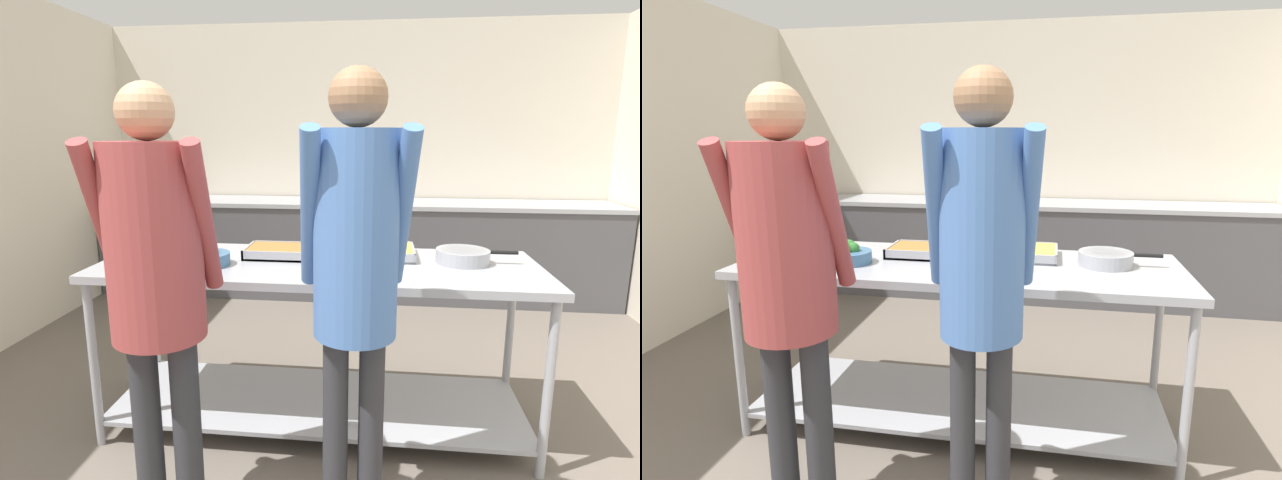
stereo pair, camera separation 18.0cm
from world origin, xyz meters
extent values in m
cube|color=beige|center=(0.00, 4.11, 1.32)|extent=(5.10, 0.06, 2.65)
cube|color=#4C4C51|center=(0.00, 3.74, 0.45)|extent=(4.94, 0.62, 0.90)
cube|color=#9EA0A8|center=(0.00, 3.74, 0.92)|extent=(4.94, 0.65, 0.04)
cube|color=black|center=(0.79, 3.74, 0.93)|extent=(0.51, 0.45, 0.02)
cube|color=#9EA0A8|center=(-0.05, 1.45, 0.90)|extent=(2.29, 0.79, 0.04)
cube|color=#9EA0A8|center=(-0.05, 1.45, 0.12)|extent=(2.21, 0.71, 0.02)
cylinder|color=#9EA0A8|center=(-1.14, 1.10, 0.44)|extent=(0.04, 0.04, 0.88)
cylinder|color=#9EA0A8|center=(1.04, 1.10, 0.44)|extent=(0.04, 0.04, 0.88)
cylinder|color=#9EA0A8|center=(-1.14, 1.79, 0.44)|extent=(0.04, 0.04, 0.88)
cylinder|color=#9EA0A8|center=(1.04, 1.79, 0.44)|extent=(0.04, 0.04, 0.88)
cylinder|color=white|center=(-0.88, 1.32, 0.92)|extent=(0.25, 0.25, 0.01)
cylinder|color=white|center=(-0.88, 1.32, 0.94)|extent=(0.25, 0.25, 0.01)
cylinder|color=white|center=(-0.88, 1.32, 0.95)|extent=(0.24, 0.24, 0.01)
cylinder|color=white|center=(-0.88, 1.32, 0.96)|extent=(0.24, 0.24, 0.01)
cylinder|color=white|center=(-0.88, 1.32, 0.97)|extent=(0.24, 0.24, 0.01)
cylinder|color=#3D668C|center=(-0.61, 1.34, 0.95)|extent=(0.23, 0.23, 0.06)
sphere|color=#2D702D|center=(-0.59, 1.34, 0.99)|extent=(0.07, 0.07, 0.07)
sphere|color=#2D702D|center=(-0.63, 1.39, 0.99)|extent=(0.07, 0.07, 0.07)
sphere|color=#2D702D|center=(-0.62, 1.32, 0.99)|extent=(0.07, 0.07, 0.07)
cube|color=#9EA0A8|center=(-0.22, 1.57, 0.92)|extent=(0.48, 0.27, 0.01)
cube|color=#9E6B33|center=(-0.22, 1.57, 0.95)|extent=(0.45, 0.25, 0.04)
cube|color=#9EA0A8|center=(-0.22, 1.44, 0.95)|extent=(0.48, 0.01, 0.05)
cube|color=#9EA0A8|center=(-0.22, 1.70, 0.95)|extent=(0.48, 0.01, 0.05)
cube|color=#9EA0A8|center=(-0.45, 1.57, 0.95)|extent=(0.01, 0.27, 0.05)
cube|color=#9EA0A8|center=(0.01, 1.57, 0.95)|extent=(0.01, 0.27, 0.05)
cube|color=#9EA0A8|center=(0.26, 1.62, 0.92)|extent=(0.41, 0.32, 0.01)
cube|color=gold|center=(0.26, 1.62, 0.95)|extent=(0.38, 0.30, 0.04)
cube|color=#9EA0A8|center=(0.26, 1.47, 0.95)|extent=(0.41, 0.01, 0.05)
cube|color=#9EA0A8|center=(0.26, 1.78, 0.95)|extent=(0.41, 0.01, 0.05)
cube|color=#9EA0A8|center=(0.06, 1.62, 0.95)|extent=(0.01, 0.32, 0.05)
cube|color=#9EA0A8|center=(0.45, 1.62, 0.95)|extent=(0.01, 0.32, 0.05)
cylinder|color=#9EA0A8|center=(0.70, 1.53, 0.95)|extent=(0.27, 0.27, 0.07)
cylinder|color=beige|center=(0.70, 1.53, 0.98)|extent=(0.24, 0.24, 0.01)
cylinder|color=black|center=(0.91, 1.53, 0.98)|extent=(0.14, 0.02, 0.02)
cylinder|color=#2D2D33|center=(-0.65, 0.67, 0.40)|extent=(0.11, 0.11, 0.81)
cylinder|color=#2D2D33|center=(-0.49, 0.68, 0.40)|extent=(0.11, 0.11, 0.81)
cylinder|color=#993D3D|center=(-0.76, 0.66, 1.27)|extent=(0.10, 0.34, 0.60)
cylinder|color=#993D3D|center=(-0.38, 0.69, 1.27)|extent=(0.10, 0.34, 0.60)
cylinder|color=#993D3D|center=(-0.57, 0.67, 1.18)|extent=(0.36, 0.36, 0.75)
sphere|color=tan|center=(-0.57, 0.67, 1.66)|extent=(0.21, 0.21, 0.21)
cylinder|color=#2D2D33|center=(0.11, 0.71, 0.42)|extent=(0.10, 0.10, 0.83)
cylinder|color=#2D2D33|center=(0.25, 0.73, 0.42)|extent=(0.10, 0.10, 0.83)
cylinder|color=#4770B2|center=(0.02, 0.70, 1.31)|extent=(0.12, 0.35, 0.62)
cylinder|color=#4770B2|center=(0.35, 0.75, 1.31)|extent=(0.12, 0.35, 0.62)
cylinder|color=#4770B2|center=(0.18, 0.72, 1.22)|extent=(0.31, 0.31, 0.77)
sphere|color=#8C6647|center=(0.18, 0.72, 1.71)|extent=(0.21, 0.21, 0.21)
cylinder|color=silver|center=(-0.19, 3.83, 1.03)|extent=(0.06, 0.06, 0.18)
cone|color=silver|center=(-0.19, 3.83, 1.16)|extent=(0.06, 0.06, 0.07)
cylinder|color=black|center=(-0.19, 3.83, 1.20)|extent=(0.03, 0.03, 0.02)
camera|label=1|loc=(0.26, -1.06, 1.58)|focal=28.00mm
camera|label=2|loc=(0.44, -1.04, 1.58)|focal=28.00mm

